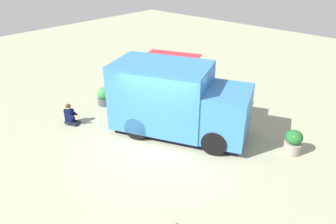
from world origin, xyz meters
TOP-DOWN VIEW (x-y plane):
  - ground_plane at (0.00, 0.00)m, footprint 40.00×40.00m
  - food_truck at (-1.10, -0.13)m, footprint 3.71×5.27m
  - person_customer at (1.19, -3.64)m, footprint 0.59×0.77m
  - planter_flowering_near at (-0.79, -4.04)m, footprint 0.61×0.61m
  - planter_flowering_far at (-2.64, 3.67)m, footprint 0.59×0.59m

SIDE VIEW (x-z plane):
  - ground_plane at x=0.00m, z-range 0.00..0.00m
  - person_customer at x=1.19m, z-range -0.10..0.75m
  - planter_flowering_near at x=-0.79m, z-range 0.00..0.80m
  - planter_flowering_far at x=-2.64m, z-range 0.00..0.85m
  - food_truck at x=-1.10m, z-range -0.07..2.54m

